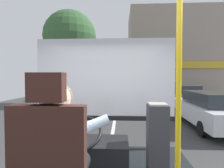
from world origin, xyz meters
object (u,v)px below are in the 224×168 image
steering_console (87,154)px  parked_car_white (213,108)px  bus_driver (59,150)px  parked_car_charcoal (181,95)px  handrail_pole (178,104)px  fare_box (157,139)px  parked_car_green (164,90)px

steering_console → parked_car_white: steering_console is taller
bus_driver → parked_car_charcoal: bus_driver is taller
handrail_pole → fare_box: size_ratio=2.27×
bus_driver → parked_car_green: 16.52m
steering_console → parked_car_green: size_ratio=0.27×
fare_box → parked_car_green: size_ratio=0.22×
handrail_pole → parked_car_white: (3.00, 5.66, -0.97)m
steering_console → parked_car_charcoal: 10.67m
parked_car_white → bus_driver: bearing=-123.8°
handrail_pole → fare_box: (0.00, 0.88, -0.58)m
bus_driver → handrail_pole: size_ratio=0.39×
bus_driver → parked_car_white: size_ratio=0.18×
handrail_pole → parked_car_green: bearing=77.8°
steering_console → fare_box: 0.95m
steering_console → parked_car_charcoal: steering_console is taller
handrail_pole → fare_box: bearing=89.7°
fare_box → bus_driver: bearing=-130.6°
parked_car_charcoal → parked_car_white: bearing=-94.3°
steering_console → fare_box: fare_box is taller
steering_console → parked_car_white: 6.16m
parked_car_white → parked_car_charcoal: bearing=85.7°
parked_car_white → fare_box: bearing=-122.1°
parked_car_white → parked_car_charcoal: size_ratio=1.04×
steering_console → handrail_pole: size_ratio=0.53×
handrail_pole → parked_car_charcoal: bearing=72.4°
bus_driver → handrail_pole: handrail_pole is taller
bus_driver → parked_car_charcoal: bearing=68.4°
handrail_pole → fare_box: 1.06m
parked_car_white → parked_car_charcoal: (0.38, 5.02, 0.02)m
handrail_pole → parked_car_charcoal: handrail_pole is taller
parked_car_charcoal → parked_car_green: size_ratio=1.03×
fare_box → parked_car_white: size_ratio=0.21×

